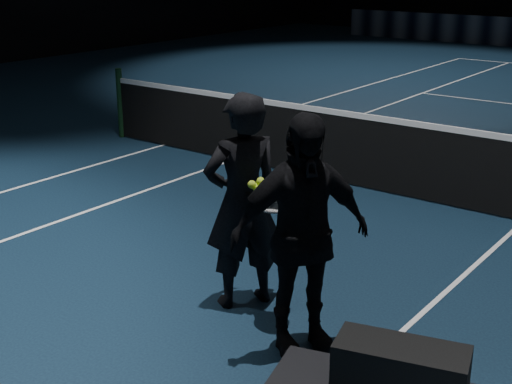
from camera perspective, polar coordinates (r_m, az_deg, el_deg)
net_post_left at (r=11.62m, az=-10.80°, el=7.01°), size 0.10×0.10×1.10m
racket_bag at (r=4.21m, az=11.49°, el=-13.72°), size 0.80×0.50×0.30m
bag_signature at (r=4.09m, az=10.47°, el=-14.73°), size 0.33×0.09×0.10m
player_a at (r=5.77m, az=-1.11°, el=-0.79°), size 0.70×0.78×1.80m
player_b at (r=5.09m, az=3.58°, el=-3.53°), size 0.95×1.12×1.80m
racket_lower at (r=5.37m, az=1.23°, el=-1.16°), size 0.71×0.47×0.03m
racket_upper at (r=5.41m, az=1.32°, el=-0.19°), size 0.71×0.43×0.10m
tennis_balls at (r=5.50m, az=0.22°, el=0.45°), size 0.12×0.10×0.12m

